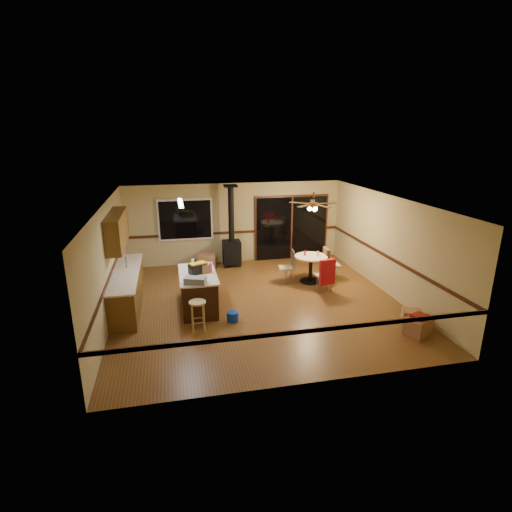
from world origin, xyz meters
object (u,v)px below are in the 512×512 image
object	(u,v)px
kitchen_island	(198,291)
box_corner_b	(412,317)
box_corner_a	(418,326)
toolbox_grey	(195,280)
wood_stove	(232,244)
chair_near	(327,272)
bar_stool	(198,316)
chair_right	(327,260)
blue_bucket	(233,317)
toolbox_black	(198,269)
chair_left	(290,263)
box_under_window	(207,261)
dining_table	(311,264)

from	to	relation	value
kitchen_island	box_corner_b	distance (m)	4.98
box_corner_a	box_corner_b	xyz separation A→B (m)	(0.14, 0.44, -0.02)
box_corner_a	toolbox_grey	bearing A→B (deg)	159.77
wood_stove	chair_near	size ratio (longest dim) A/B	3.60
kitchen_island	chair_near	distance (m)	3.42
bar_stool	chair_right	xyz separation A→B (m)	(3.90, 2.34, 0.26)
wood_stove	blue_bucket	distance (m)	4.03
kitchen_island	bar_stool	distance (m)	1.15
chair_right	box_corner_b	world-z (taller)	chair_right
box_corner_b	chair_right	bearing A→B (deg)	104.48
toolbox_grey	bar_stool	distance (m)	0.80
wood_stove	toolbox_black	xyz separation A→B (m)	(-1.28, -3.03, 0.29)
toolbox_black	bar_stool	size ratio (longest dim) A/B	0.63
toolbox_black	box_corner_b	xyz separation A→B (m)	(4.58, -1.91, -0.85)
chair_left	box_corner_b	bearing A→B (deg)	-58.42
chair_left	chair_right	bearing A→B (deg)	-0.70
toolbox_black	bar_stool	bearing A→B (deg)	-95.77
toolbox_black	box_corner_b	distance (m)	5.04
kitchen_island	wood_stove	xyz separation A→B (m)	(1.30, 3.05, 0.28)
box_corner_b	wood_stove	bearing A→B (deg)	123.73
wood_stove	box_corner_a	size ratio (longest dim) A/B	5.11
box_under_window	chair_near	bearing A→B (deg)	-43.79
toolbox_grey	toolbox_black	world-z (taller)	toolbox_black
toolbox_black	chair_left	world-z (taller)	toolbox_black
wood_stove	dining_table	bearing A→B (deg)	-44.01
blue_bucket	chair_right	distance (m)	3.77
chair_right	box_under_window	distance (m)	3.81
chair_left	toolbox_grey	bearing A→B (deg)	-145.99
wood_stove	blue_bucket	size ratio (longest dim) A/B	9.39
chair_left	box_corner_b	world-z (taller)	chair_left
bar_stool	box_corner_a	size ratio (longest dim) A/B	1.36
kitchen_island	bar_stool	size ratio (longest dim) A/B	2.51
blue_bucket	box_corner_b	bearing A→B (deg)	-14.51
toolbox_grey	toolbox_black	size ratio (longest dim) A/B	1.12
bar_stool	dining_table	xyz separation A→B (m)	(3.38, 2.27, 0.20)
box_corner_a	wood_stove	bearing A→B (deg)	120.42
chair_near	chair_left	bearing A→B (deg)	126.93
chair_near	chair_right	size ratio (longest dim) A/B	1.00
dining_table	box_corner_a	bearing A→B (deg)	-71.22
box_under_window	box_corner_a	bearing A→B (deg)	-53.61
dining_table	chair_near	size ratio (longest dim) A/B	1.33
bar_stool	dining_table	bearing A→B (deg)	33.89
bar_stool	chair_left	distance (m)	3.66
wood_stove	toolbox_grey	size ratio (longest dim) A/B	5.31
chair_right	toolbox_black	bearing A→B (deg)	-162.54
kitchen_island	box_corner_a	bearing A→B (deg)	-27.62
dining_table	chair_left	distance (m)	0.60
dining_table	chair_left	world-z (taller)	chair_left
toolbox_grey	chair_right	world-z (taller)	toolbox_grey
bar_stool	box_corner_b	size ratio (longest dim) A/B	1.58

